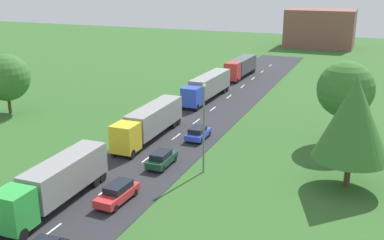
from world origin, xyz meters
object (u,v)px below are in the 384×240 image
Objects in this scene: lamppost_second at (204,124)px; tree_oak at (346,89)px; truck_third at (208,86)px; tree_birch at (354,119)px; tree_maple at (6,77)px; distant_building at (320,28)px; car_second at (118,193)px; truck_second at (150,121)px; car_third at (162,158)px; car_fourth at (198,133)px; truck_lead at (56,182)px; truck_fourth at (241,67)px.

tree_oak is (11.55, 13.80, 1.34)m from lamppost_second.
tree_birch is at bearing -47.00° from truck_third.
lamppost_second is at bearing -14.78° from tree_maple.
distant_building is (-12.33, 76.64, -1.24)m from tree_oak.
tree_maple is 0.47× the size of distant_building.
car_second is 32.63m from tree_maple.
truck_second is 1.56× the size of lamppost_second.
distant_building is at bearing 84.29° from truck_second.
car_third is 21.92m from tree_oak.
truck_lead is at bearing -104.36° from car_fourth.
truck_fourth is 1.20× the size of tree_birch.
tree_birch reaches higher than distant_building.
lamppost_second is at bearing -70.40° from truck_third.
lamppost_second is at bearing 62.56° from car_second.
lamppost_second is at bearing -78.16° from truck_fourth.
lamppost_second is at bearing -171.56° from tree_birch.
tree_birch is 0.57× the size of distant_building.
truck_lead is 30.33m from tree_maple.
truck_second reaches higher than car_third.
truck_third is 26.66m from car_third.
tree_maple is at bearing 148.36° from car_second.
car_third is at bearing 67.19° from truck_lead.
truck_third reaches higher than car_second.
lamppost_second is at bearing -65.18° from car_fourth.
car_second reaches higher than car_third.
truck_lead is 36.72m from truck_third.
truck_lead is at bearing -112.81° from car_third.
distant_building is at bearing 87.88° from car_second.
tree_maple reaches higher than car_second.
truck_third is 0.80× the size of distant_building.
lamppost_second is at bearing -89.51° from distant_building.
tree_birch is at bearing -8.20° from tree_maple.
car_second is (4.33, 2.32, -1.26)m from truck_lead.
tree_maple is (-27.55, 16.97, 4.21)m from car_second.
truck_second is at bearing 107.51° from car_second.
distant_building is at bearing 85.49° from truck_lead.
distant_building is (3.08, 82.11, 4.13)m from car_fourth.
truck_second is at bearing -160.55° from tree_oak.
tree_birch reaches higher than truck_fourth.
distant_building is (8.43, 64.59, 2.81)m from truck_third.
truck_third reaches higher than truck_second.
tree_birch is (16.94, -6.39, 5.57)m from car_fourth.
truck_third is 28.82m from tree_maple.
lamppost_second is 18.05m from tree_oak.
distant_building is at bearing 79.94° from truck_fourth.
car_third is at bearing 89.32° from car_second.
truck_third is 1.51× the size of tree_oak.
distant_building reaches higher than truck_second.
car_fourth is at bearing 75.64° from truck_lead.
lamppost_second is (8.76, 10.86, 2.73)m from truck_lead.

